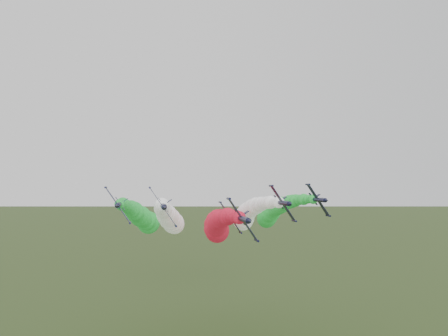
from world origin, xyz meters
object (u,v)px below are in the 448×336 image
(jet_inner_left, at_px, (169,218))
(jet_inner_right, at_px, (247,215))
(jet_outer_right, at_px, (272,212))
(jet_outer_left, at_px, (141,217))
(jet_lead, at_px, (218,227))
(jet_trail, at_px, (214,224))

(jet_inner_left, distance_m, jet_inner_right, 24.00)
(jet_inner_right, xyz_separation_m, jet_outer_right, (10.96, 9.10, 0.18))
(jet_inner_right, distance_m, jet_outer_right, 14.25)
(jet_inner_right, bearing_deg, jet_outer_right, 39.68)
(jet_inner_left, xyz_separation_m, jet_outer_left, (-8.30, 9.24, -0.24))
(jet_lead, xyz_separation_m, jet_outer_left, (-21.28, 17.69, 1.70))
(jet_lead, distance_m, jet_outer_right, 30.14)
(jet_inner_left, height_order, jet_inner_right, jet_inner_right)
(jet_lead, distance_m, jet_inner_right, 16.02)
(jet_inner_left, xyz_separation_m, jet_trail, (16.20, 19.22, -3.72))
(jet_inner_right, distance_m, jet_outer_left, 32.67)
(jet_outer_left, bearing_deg, jet_inner_right, -10.74)
(jet_inner_left, height_order, jet_outer_left, jet_inner_left)
(jet_inner_right, bearing_deg, jet_outer_left, 169.26)
(jet_inner_left, bearing_deg, jet_lead, -33.07)
(jet_outer_right, bearing_deg, jet_inner_right, -140.32)
(jet_lead, distance_m, jet_inner_left, 15.61)
(jet_outer_right, bearing_deg, jet_inner_left, -160.59)
(jet_lead, distance_m, jet_trail, 27.91)
(jet_lead, height_order, jet_outer_right, jet_outer_right)
(jet_outer_left, relative_size, jet_outer_right, 1.00)
(jet_outer_left, height_order, jet_outer_right, jet_outer_right)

